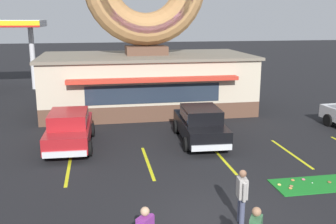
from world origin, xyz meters
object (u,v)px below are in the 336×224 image
(golf_ball, at_px, (312,183))
(car_black, at_px, (200,123))
(car_red, at_px, (69,127))
(trash_bin, at_px, (243,107))
(pedestrian_leather_jacket_man, at_px, (242,194))

(golf_ball, height_order, car_black, car_black)
(car_red, bearing_deg, golf_ball, -33.72)
(trash_bin, bearing_deg, golf_ball, -96.46)
(car_black, distance_m, pedestrian_leather_jacket_man, 7.33)
(car_black, height_order, trash_bin, car_black)
(golf_ball, distance_m, car_red, 10.04)
(golf_ball, xyz_separation_m, car_black, (-2.54, 5.30, 0.82))
(car_black, relative_size, trash_bin, 4.75)
(car_red, xyz_separation_m, pedestrian_leather_jacket_man, (5.02, -7.55, -0.02))
(golf_ball, height_order, pedestrian_leather_jacket_man, pedestrian_leather_jacket_man)
(trash_bin, bearing_deg, car_black, -130.82)
(golf_ball, distance_m, pedestrian_leather_jacket_man, 3.94)
(car_black, xyz_separation_m, pedestrian_leather_jacket_man, (-0.77, -7.29, -0.02))
(car_red, relative_size, pedestrian_leather_jacket_man, 2.97)
(golf_ball, xyz_separation_m, trash_bin, (1.07, 9.48, 0.45))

